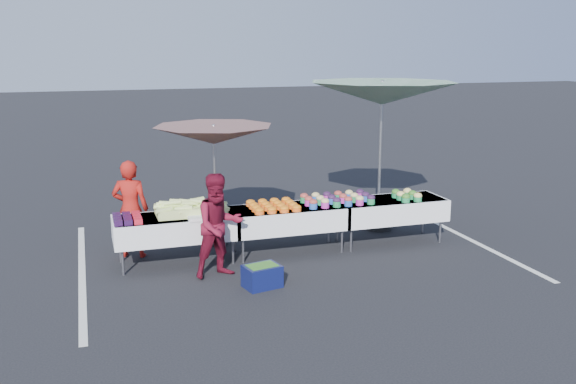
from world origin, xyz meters
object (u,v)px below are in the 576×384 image
object	(u,v)px
table_right	(389,209)
storage_bin	(262,276)
customer	(219,226)
table_center	(288,217)
umbrella_left	(214,136)
vendor	(131,209)
table_left	(175,227)
umbrella_right	(382,94)

from	to	relation	value
table_right	storage_bin	bearing A→B (deg)	-152.52
table_right	customer	world-z (taller)	customer
table_center	umbrella_left	xyz separation A→B (m)	(-1.02, 0.80, 1.25)
table_center	umbrella_left	bearing A→B (deg)	141.83
table_right	vendor	world-z (taller)	vendor
table_center	customer	xyz separation A→B (m)	(-1.28, -0.75, 0.18)
table_center	umbrella_left	world-z (taller)	umbrella_left
umbrella_left	storage_bin	bearing A→B (deg)	-84.59
table_left	umbrella_right	xyz separation A→B (m)	(3.78, 0.80, 1.86)
table_center	vendor	size ratio (longest dim) A/B	1.20
table_left	umbrella_left	world-z (taller)	umbrella_left
table_right	customer	size ratio (longest dim) A/B	1.23
umbrella_left	umbrella_right	xyz separation A→B (m)	(3.00, 0.00, 0.60)
customer	storage_bin	world-z (taller)	customer
table_left	storage_bin	size ratio (longest dim) A/B	3.35
table_center	vendor	world-z (taller)	vendor
umbrella_right	vendor	bearing A→B (deg)	-176.75
umbrella_left	table_left	bearing A→B (deg)	-134.37
table_right	vendor	size ratio (longest dim) A/B	1.20
table_left	table_right	bearing A→B (deg)	0.00
table_left	umbrella_left	size ratio (longest dim) A/B	0.90
umbrella_left	vendor	bearing A→B (deg)	-169.87
umbrella_right	storage_bin	xyz separation A→B (m)	(-2.80, -2.16, -2.27)
table_center	storage_bin	world-z (taller)	table_center
customer	storage_bin	size ratio (longest dim) A/B	2.73
umbrella_left	storage_bin	size ratio (longest dim) A/B	3.74
table_left	umbrella_right	size ratio (longest dim) A/B	0.68
table_left	table_center	distance (m)	1.80
table_left	umbrella_left	distance (m)	1.68
table_center	umbrella_left	size ratio (longest dim) A/B	0.90
customer	table_right	bearing A→B (deg)	1.92
umbrella_right	table_center	bearing A→B (deg)	-158.04
customer	table_left	bearing A→B (deg)	113.10
umbrella_right	storage_bin	size ratio (longest dim) A/B	4.93
table_right	umbrella_right	world-z (taller)	umbrella_right
vendor	storage_bin	distance (m)	2.57
table_right	storage_bin	distance (m)	2.98
vendor	storage_bin	size ratio (longest dim) A/B	2.79
table_center	storage_bin	xyz separation A→B (m)	(-0.81, -1.36, -0.42)
vendor	customer	size ratio (longest dim) A/B	1.02
table_center	table_right	world-z (taller)	same
table_center	table_right	bearing A→B (deg)	0.00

